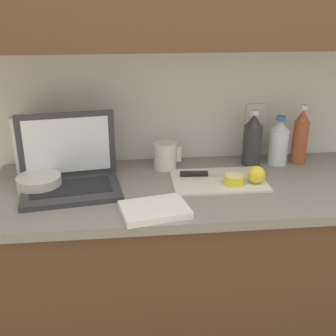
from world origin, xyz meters
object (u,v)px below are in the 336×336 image
at_px(laptop, 70,171).
at_px(cutting_board, 218,180).
at_px(bottle_oil_tall, 278,142).
at_px(measuring_cup, 165,156).
at_px(bottle_green_soda, 300,137).
at_px(bottle_water_clear, 252,140).
at_px(lemon_whole_beside, 256,175).
at_px(bowl_white, 39,183).
at_px(lemon_half_cut, 234,180).
at_px(paper_towel_roll, 26,144).
at_px(knife, 201,174).

bearing_deg(laptop, cutting_board, -8.85).
bearing_deg(bottle_oil_tall, measuring_cup, -179.28).
bearing_deg(laptop, bottle_green_soda, 1.11).
height_order(bottle_oil_tall, bottle_water_clear, bottle_water_clear).
bearing_deg(bottle_water_clear, lemon_whole_beside, -101.32).
distance_m(cutting_board, bottle_oil_tall, 0.35).
xyz_separation_m(lemon_whole_beside, bowl_white, (-0.82, 0.04, -0.01)).
bearing_deg(cutting_board, bowl_white, -179.27).
distance_m(lemon_whole_beside, bottle_green_soda, 0.34).
height_order(cutting_board, lemon_half_cut, lemon_half_cut).
bearing_deg(bottle_green_soda, lemon_whole_beside, -140.10).
bearing_deg(bottle_water_clear, paper_towel_roll, 178.32).
relative_size(lemon_half_cut, bottle_oil_tall, 0.35).
height_order(cutting_board, bottle_water_clear, bottle_water_clear).
bearing_deg(bottle_green_soda, bottle_oil_tall, 180.00).
height_order(lemon_whole_beside, bottle_green_soda, bottle_green_soda).
height_order(laptop, lemon_half_cut, laptop).
relative_size(lemon_whole_beside, bowl_white, 0.42).
bearing_deg(bottle_water_clear, laptop, -168.23).
relative_size(knife, bottle_oil_tall, 1.19).
height_order(laptop, measuring_cup, laptop).
bearing_deg(lemon_half_cut, paper_towel_roll, 163.25).
bearing_deg(bowl_white, knife, 4.43).
height_order(bottle_water_clear, bowl_white, bottle_water_clear).
height_order(cutting_board, paper_towel_roll, paper_towel_roll).
bearing_deg(lemon_half_cut, bottle_water_clear, 58.92).
distance_m(bottle_water_clear, bowl_white, 0.88).
distance_m(laptop, bottle_green_soda, 0.97).
height_order(bottle_water_clear, measuring_cup, bottle_water_clear).
relative_size(laptop, lemon_whole_beside, 5.80).
relative_size(knife, measuring_cup, 2.19).
bearing_deg(bottle_green_soda, cutting_board, -157.22).
bearing_deg(lemon_half_cut, knife, 140.32).
distance_m(knife, bottle_water_clear, 0.29).
distance_m(laptop, bottle_oil_tall, 0.88).
xyz_separation_m(laptop, bottle_water_clear, (0.75, 0.16, 0.05)).
bearing_deg(bowl_white, laptop, 8.01).
bearing_deg(lemon_half_cut, bowl_white, 176.57).
xyz_separation_m(laptop, lemon_half_cut, (0.62, -0.06, -0.04)).
bearing_deg(lemon_whole_beside, knife, 156.38).
relative_size(laptop, lemon_half_cut, 5.32).
xyz_separation_m(cutting_board, bottle_oil_tall, (0.29, 0.16, 0.09)).
distance_m(lemon_half_cut, bottle_green_soda, 0.41).
bearing_deg(lemon_whole_beside, bottle_green_soda, 39.90).
bearing_deg(bottle_water_clear, knife, -152.81).
height_order(laptop, bottle_green_soda, laptop).
relative_size(cutting_board, bottle_green_soda, 1.41).
height_order(knife, bottle_oil_tall, bottle_oil_tall).
height_order(knife, bottle_green_soda, bottle_green_soda).
bearing_deg(laptop, bottle_oil_tall, 2.10).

